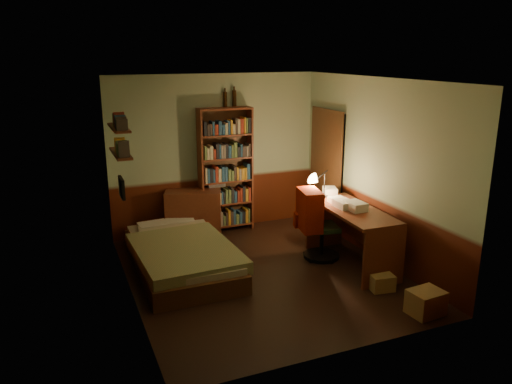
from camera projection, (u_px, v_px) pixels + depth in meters
name	position (u px, v px, depth m)	size (l,w,h in m)	color
floor	(263.00, 274.00, 6.83)	(3.50, 4.00, 0.02)	black
ceiling	(264.00, 79.00, 6.12)	(3.50, 4.00, 0.02)	silver
wall_back	(216.00, 154.00, 8.26)	(3.50, 0.02, 2.60)	#92A786
wall_left	(125.00, 196.00, 5.83)	(0.02, 4.00, 2.60)	#92A786
wall_right	(376.00, 170.00, 7.12)	(0.02, 4.00, 2.60)	#92A786
wall_front	(348.00, 232.00, 4.68)	(3.50, 0.02, 2.60)	#92A786
doorway	(327.00, 171.00, 8.34)	(0.06, 0.90, 2.00)	black
door_trim	(325.00, 172.00, 8.33)	(0.02, 0.98, 2.08)	#452814
bed	(181.00, 245.00, 6.93)	(1.21, 2.26, 0.67)	#7A9157
dresser	(194.00, 214.00, 8.11)	(0.88, 0.44, 0.78)	#5E2817
mini_stereo	(216.00, 181.00, 8.26)	(0.28, 0.22, 0.15)	#B2B2B7
bookshelf	(226.00, 171.00, 8.23)	(0.89, 0.28, 2.07)	#5E2817
bottle_left	(225.00, 99.00, 8.03)	(0.06, 0.06, 0.24)	black
bottle_right	(234.00, 98.00, 8.09)	(0.07, 0.07, 0.26)	black
desk	(352.00, 237.00, 7.03)	(0.64, 1.54, 0.83)	#5E2817
paper_stack	(330.00, 191.00, 7.62)	(0.19, 0.26, 0.10)	silver
desk_lamp	(325.00, 175.00, 7.41)	(0.20, 0.20, 0.68)	black
office_chair	(322.00, 227.00, 7.24)	(0.48, 0.42, 0.96)	#2B522C
red_jacket	(309.00, 177.00, 6.96)	(0.27, 0.49, 0.58)	#AA1C00
wall_shelf_lower	(121.00, 153.00, 6.77)	(0.20, 0.90, 0.03)	#5E2817
wall_shelf_upper	(119.00, 128.00, 6.67)	(0.20, 0.90, 0.03)	#5E2817
framed_picture	(122.00, 188.00, 6.39)	(0.04, 0.32, 0.26)	black
cardboard_box_a	(426.00, 302.00, 5.75)	(0.38, 0.31, 0.29)	#A8874E
cardboard_box_b	(381.00, 282.00, 6.35)	(0.29, 0.24, 0.21)	#A8874E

